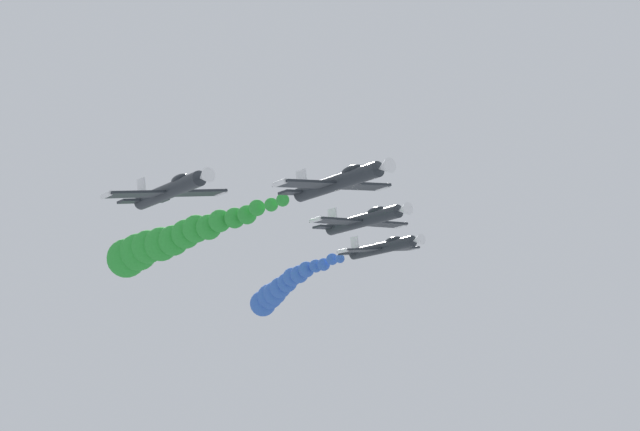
{
  "coord_description": "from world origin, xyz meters",
  "views": [
    {
      "loc": [
        44.05,
        59.44,
        105.35
      ],
      "look_at": [
        0.0,
        0.0,
        121.59
      ],
      "focal_mm": 52.28,
      "sensor_mm": 36.0,
      "label": 1
    }
  ],
  "objects_px": {
    "airplane_lead": "(338,182)",
    "airplane_left_outer": "(383,247)",
    "airplane_left_inner": "(364,220)",
    "airplane_right_inner": "(170,190)"
  },
  "relations": [
    {
      "from": "airplane_lead",
      "to": "airplane_left_outer",
      "type": "distance_m",
      "value": 27.05
    },
    {
      "from": "airplane_left_inner",
      "to": "airplane_right_inner",
      "type": "height_order",
      "value": "airplane_left_inner"
    },
    {
      "from": "airplane_lead",
      "to": "airplane_left_outer",
      "type": "relative_size",
      "value": 1.0
    },
    {
      "from": "airplane_left_inner",
      "to": "airplane_left_outer",
      "type": "distance_m",
      "value": 13.66
    },
    {
      "from": "airplane_left_outer",
      "to": "airplane_right_inner",
      "type": "bearing_deg",
      "value": 19.52
    },
    {
      "from": "airplane_left_inner",
      "to": "airplane_left_outer",
      "type": "xyz_separation_m",
      "value": [
        -9.99,
        -9.31,
        0.12
      ]
    },
    {
      "from": "airplane_left_inner",
      "to": "airplane_right_inner",
      "type": "xyz_separation_m",
      "value": [
        18.58,
        0.82,
        -0.35
      ]
    },
    {
      "from": "airplane_right_inner",
      "to": "airplane_left_outer",
      "type": "bearing_deg",
      "value": -160.48
    },
    {
      "from": "airplane_lead",
      "to": "airplane_left_inner",
      "type": "distance_m",
      "value": 13.39
    },
    {
      "from": "airplane_left_inner",
      "to": "airplane_left_outer",
      "type": "relative_size",
      "value": 1.0
    }
  ]
}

